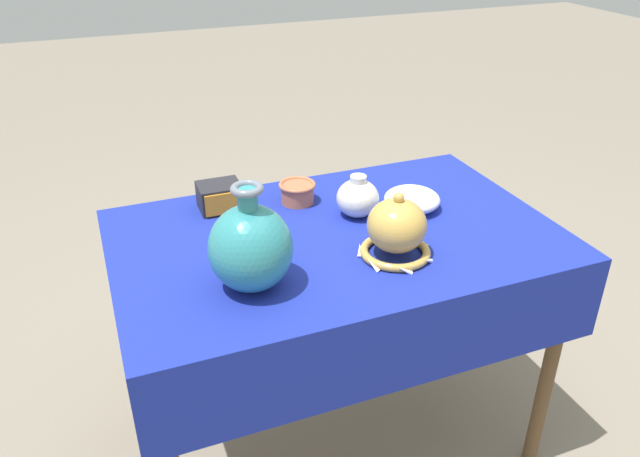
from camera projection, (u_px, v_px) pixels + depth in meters
ground_plane at (333, 433)px, 2.12m from camera, size 14.00×14.00×0.00m
display_table at (338, 259)px, 1.77m from camera, size 1.23×0.79×0.78m
vase_tall_bulbous at (251, 247)px, 1.46m from camera, size 0.20×0.20×0.27m
vase_dome_bell at (397, 230)px, 1.60m from camera, size 0.20×0.20×0.19m
mosaic_tile_box at (220, 197)px, 1.86m from camera, size 0.13×0.11×0.08m
jar_round_ivory at (358, 198)px, 1.81m from camera, size 0.12×0.12×0.13m
cup_wide_terracotta at (297, 192)px, 1.90m from camera, size 0.11×0.11×0.06m
bowl_shallow_porcelain at (412, 199)px, 1.86m from camera, size 0.17×0.17×0.06m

